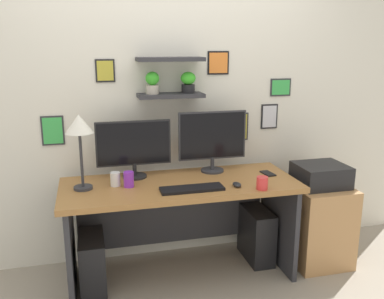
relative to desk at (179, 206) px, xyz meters
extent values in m
plane|color=gray|center=(0.00, -0.06, -0.54)|extent=(8.00, 8.00, 0.00)
cube|color=silver|center=(0.00, 0.38, 0.81)|extent=(4.40, 0.04, 2.70)
cube|color=#2D2D33|center=(0.00, 0.26, 0.80)|extent=(0.50, 0.20, 0.03)
cube|color=#2D2D33|center=(0.00, 0.26, 1.08)|extent=(0.50, 0.20, 0.03)
cylinder|color=#B2A899|center=(-0.14, 0.26, 0.85)|extent=(0.10, 0.10, 0.07)
ellipsoid|color=green|center=(-0.14, 0.26, 0.94)|extent=(0.10, 0.10, 0.10)
cylinder|color=black|center=(0.14, 0.26, 0.85)|extent=(0.10, 0.10, 0.06)
ellipsoid|color=green|center=(0.14, 0.26, 0.93)|extent=(0.11, 0.11, 0.10)
cube|color=black|center=(0.41, 0.36, 1.04)|extent=(0.17, 0.02, 0.18)
cube|color=orange|center=(0.41, 0.35, 1.04)|extent=(0.15, 0.00, 0.16)
cube|color=black|center=(-0.48, 0.36, 0.99)|extent=(0.14, 0.02, 0.17)
cube|color=gold|center=(-0.48, 0.35, 0.99)|extent=(0.12, 0.00, 0.15)
cube|color=black|center=(0.87, 0.36, 0.59)|extent=(0.15, 0.02, 0.21)
cube|color=silver|center=(0.87, 0.35, 0.59)|extent=(0.12, 0.00, 0.18)
cube|color=#2D2D33|center=(0.59, 0.36, 0.51)|extent=(0.18, 0.02, 0.23)
cube|color=gold|center=(0.59, 0.35, 0.51)|extent=(0.16, 0.00, 0.21)
cube|color=#2D2D33|center=(0.96, 0.36, 0.83)|extent=(0.18, 0.02, 0.15)
cube|color=green|center=(0.96, 0.35, 0.83)|extent=(0.16, 0.00, 0.12)
cube|color=#2D2D33|center=(-0.89, 0.36, 0.56)|extent=(0.16, 0.02, 0.22)
cube|color=green|center=(-0.89, 0.35, 0.56)|extent=(0.14, 0.00, 0.20)
cube|color=#9E6B38|center=(0.00, -0.06, 0.19)|extent=(1.72, 0.68, 0.04)
cube|color=#2D2D33|center=(-0.80, -0.06, -0.19)|extent=(0.04, 0.62, 0.71)
cube|color=#2D2D33|center=(0.80, -0.06, -0.19)|extent=(0.04, 0.62, 0.71)
cube|color=#2D2D33|center=(0.00, 0.24, -0.15)|extent=(1.52, 0.02, 0.50)
cylinder|color=black|center=(-0.31, 0.15, 0.21)|extent=(0.18, 0.18, 0.02)
cylinder|color=black|center=(-0.31, 0.15, 0.27)|extent=(0.03, 0.03, 0.09)
cube|color=black|center=(-0.31, 0.16, 0.47)|extent=(0.56, 0.02, 0.34)
cube|color=black|center=(-0.31, 0.15, 0.47)|extent=(0.53, 0.00, 0.31)
cylinder|color=#2D2D33|center=(0.31, 0.15, 0.21)|extent=(0.18, 0.18, 0.02)
cylinder|color=#2D2D33|center=(0.31, 0.15, 0.27)|extent=(0.03, 0.03, 0.10)
cube|color=#2D2D33|center=(0.31, 0.16, 0.50)|extent=(0.54, 0.02, 0.38)
cube|color=black|center=(0.31, 0.15, 0.50)|extent=(0.51, 0.00, 0.35)
cube|color=black|center=(0.04, -0.23, 0.22)|extent=(0.44, 0.14, 0.02)
ellipsoid|color=black|center=(0.37, -0.24, 0.22)|extent=(0.06, 0.09, 0.03)
cylinder|color=#2D2D33|center=(-0.69, -0.03, 0.22)|extent=(0.13, 0.13, 0.02)
cylinder|color=#2D2D33|center=(-0.69, -0.03, 0.42)|extent=(0.02, 0.02, 0.38)
cone|color=white|center=(-0.69, -0.03, 0.67)|extent=(0.19, 0.19, 0.13)
cube|color=black|center=(0.70, -0.02, 0.21)|extent=(0.08, 0.15, 0.01)
cylinder|color=red|center=(0.52, -0.33, 0.25)|extent=(0.08, 0.08, 0.09)
cylinder|color=white|center=(-0.46, -0.01, 0.26)|extent=(0.07, 0.07, 0.10)
cylinder|color=purple|center=(-0.37, -0.05, 0.26)|extent=(0.07, 0.07, 0.11)
cube|color=tan|center=(1.12, -0.09, -0.22)|extent=(0.44, 0.50, 0.65)
cube|color=black|center=(1.12, -0.09, 0.19)|extent=(0.38, 0.34, 0.17)
cube|color=black|center=(-0.66, -0.07, -0.34)|extent=(0.18, 0.40, 0.40)
cube|color=black|center=(0.66, 0.05, -0.33)|extent=(0.18, 0.40, 0.43)
camera|label=1|loc=(-0.63, -2.89, 1.19)|focal=39.34mm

